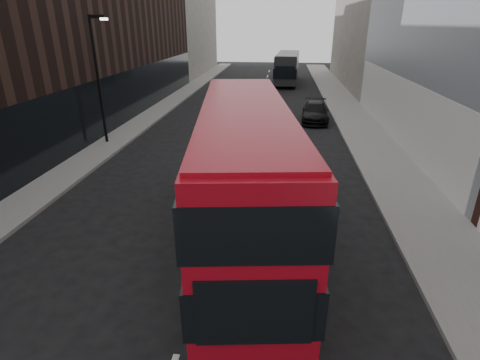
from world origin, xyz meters
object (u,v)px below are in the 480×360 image
(car_a, at_px, (254,132))
(street_lamp, at_px, (99,72))
(red_bus, at_px, (244,169))
(car_b, at_px, (262,126))
(grey_bus, at_px, (287,67))
(car_c, at_px, (315,112))

(car_a, bearing_deg, street_lamp, -176.45)
(street_lamp, bearing_deg, red_bus, -46.85)
(car_a, relative_size, car_b, 1.07)
(street_lamp, xyz_separation_m, grey_bus, (10.79, 26.15, -2.32))
(street_lamp, distance_m, grey_bus, 28.39)
(car_b, xyz_separation_m, car_c, (3.66, 4.50, 0.00))
(car_b, bearing_deg, grey_bus, 84.34)
(grey_bus, distance_m, car_b, 23.59)
(street_lamp, height_order, grey_bus, street_lamp)
(car_a, relative_size, car_c, 0.94)
(street_lamp, bearing_deg, car_b, 16.21)
(street_lamp, relative_size, car_c, 1.50)
(red_bus, height_order, car_c, red_bus)
(red_bus, xyz_separation_m, car_b, (-0.10, 12.48, -1.85))
(street_lamp, height_order, car_b, street_lamp)
(car_a, bearing_deg, car_b, 74.74)
(red_bus, xyz_separation_m, car_c, (3.56, 16.98, -1.85))
(red_bus, height_order, car_a, red_bus)
(red_bus, height_order, grey_bus, red_bus)
(grey_bus, bearing_deg, street_lamp, -109.24)
(street_lamp, xyz_separation_m, red_bus, (9.22, -9.83, -1.66))
(street_lamp, height_order, car_a, street_lamp)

